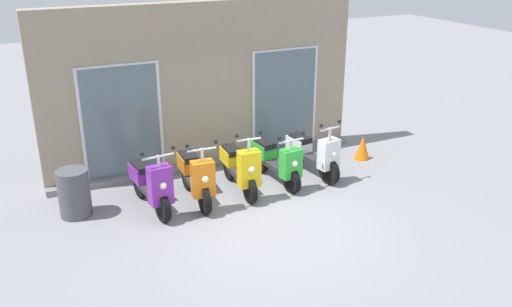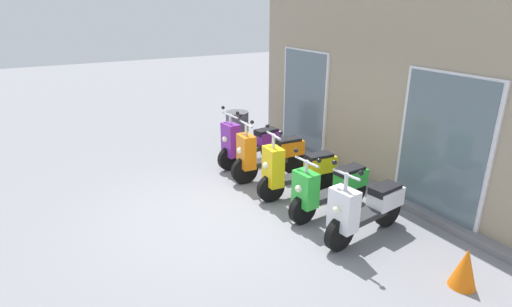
{
  "view_description": "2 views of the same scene",
  "coord_description": "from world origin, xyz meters",
  "px_view_note": "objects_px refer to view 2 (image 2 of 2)",
  "views": [
    {
      "loc": [
        -3.73,
        -7.09,
        4.44
      ],
      "look_at": [
        0.2,
        1.05,
        0.85
      ],
      "focal_mm": 38.28,
      "sensor_mm": 36.0,
      "label": 1
    },
    {
      "loc": [
        5.33,
        -2.42,
        3.19
      ],
      "look_at": [
        -0.15,
        0.7,
        0.86
      ],
      "focal_mm": 28.34,
      "sensor_mm": 36.0,
      "label": 2
    }
  ],
  "objects_px": {
    "scooter_green": "(330,188)",
    "trash_bin": "(237,129)",
    "traffic_cone": "(465,268)",
    "scooter_orange": "(268,155)",
    "scooter_yellow": "(297,170)",
    "scooter_purple": "(249,143)",
    "scooter_white": "(365,209)"
  },
  "relations": [
    {
      "from": "scooter_purple",
      "to": "scooter_orange",
      "type": "relative_size",
      "value": 0.99
    },
    {
      "from": "trash_bin",
      "to": "traffic_cone",
      "type": "height_order",
      "value": "trash_bin"
    },
    {
      "from": "scooter_purple",
      "to": "scooter_white",
      "type": "xyz_separation_m",
      "value": [
        3.3,
        0.07,
        -0.02
      ]
    },
    {
      "from": "traffic_cone",
      "to": "trash_bin",
      "type": "bearing_deg",
      "value": 179.79
    },
    {
      "from": "trash_bin",
      "to": "traffic_cone",
      "type": "xyz_separation_m",
      "value": [
        5.95,
        -0.02,
        -0.16
      ]
    },
    {
      "from": "scooter_white",
      "to": "traffic_cone",
      "type": "bearing_deg",
      "value": 10.5
    },
    {
      "from": "scooter_green",
      "to": "trash_bin",
      "type": "distance_m",
      "value": 3.73
    },
    {
      "from": "scooter_yellow",
      "to": "scooter_green",
      "type": "bearing_deg",
      "value": 5.52
    },
    {
      "from": "scooter_orange",
      "to": "trash_bin",
      "type": "bearing_deg",
      "value": 169.43
    },
    {
      "from": "scooter_orange",
      "to": "scooter_white",
      "type": "relative_size",
      "value": 1.01
    },
    {
      "from": "scooter_green",
      "to": "traffic_cone",
      "type": "height_order",
      "value": "scooter_green"
    },
    {
      "from": "scooter_white",
      "to": "trash_bin",
      "type": "distance_m",
      "value": 4.55
    },
    {
      "from": "scooter_yellow",
      "to": "scooter_purple",
      "type": "bearing_deg",
      "value": -179.71
    },
    {
      "from": "scooter_purple",
      "to": "scooter_orange",
      "type": "bearing_deg",
      "value": -2.18
    },
    {
      "from": "scooter_purple",
      "to": "traffic_cone",
      "type": "distance_m",
      "value": 4.73
    },
    {
      "from": "scooter_orange",
      "to": "scooter_green",
      "type": "relative_size",
      "value": 1.0
    },
    {
      "from": "scooter_orange",
      "to": "scooter_yellow",
      "type": "xyz_separation_m",
      "value": [
        0.89,
        0.04,
        -0.01
      ]
    },
    {
      "from": "scooter_white",
      "to": "traffic_cone",
      "type": "relative_size",
      "value": 3.03
    },
    {
      "from": "scooter_green",
      "to": "scooter_white",
      "type": "height_order",
      "value": "scooter_white"
    },
    {
      "from": "scooter_green",
      "to": "trash_bin",
      "type": "relative_size",
      "value": 1.92
    },
    {
      "from": "scooter_purple",
      "to": "scooter_yellow",
      "type": "distance_m",
      "value": 1.69
    },
    {
      "from": "scooter_purple",
      "to": "trash_bin",
      "type": "relative_size",
      "value": 1.89
    },
    {
      "from": "scooter_green",
      "to": "scooter_white",
      "type": "xyz_separation_m",
      "value": [
        0.81,
        -0.02,
        0.01
      ]
    },
    {
      "from": "traffic_cone",
      "to": "scooter_orange",
      "type": "bearing_deg",
      "value": -174.74
    },
    {
      "from": "scooter_yellow",
      "to": "traffic_cone",
      "type": "xyz_separation_m",
      "value": [
        3.02,
        0.32,
        -0.22
      ]
    },
    {
      "from": "scooter_orange",
      "to": "scooter_white",
      "type": "distance_m",
      "value": 2.5
    },
    {
      "from": "scooter_yellow",
      "to": "scooter_white",
      "type": "relative_size",
      "value": 1.01
    },
    {
      "from": "trash_bin",
      "to": "scooter_green",
      "type": "bearing_deg",
      "value": -4.06
    },
    {
      "from": "scooter_purple",
      "to": "scooter_orange",
      "type": "height_order",
      "value": "scooter_orange"
    },
    {
      "from": "scooter_orange",
      "to": "scooter_green",
      "type": "bearing_deg",
      "value": 3.95
    },
    {
      "from": "scooter_orange",
      "to": "scooter_yellow",
      "type": "height_order",
      "value": "scooter_yellow"
    },
    {
      "from": "scooter_green",
      "to": "trash_bin",
      "type": "xyz_separation_m",
      "value": [
        -3.72,
        0.26,
        -0.03
      ]
    }
  ]
}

